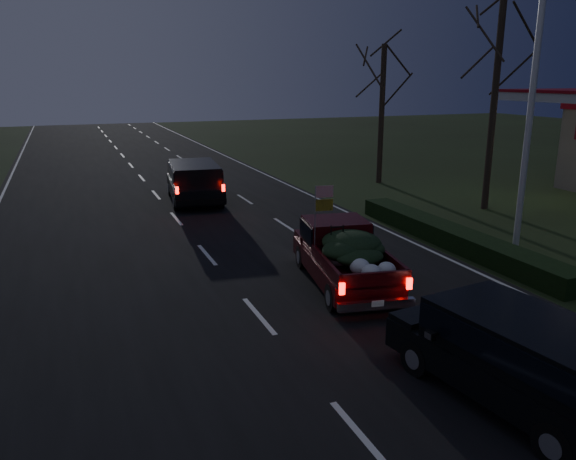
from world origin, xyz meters
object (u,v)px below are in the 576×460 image
object	(u,v)px
pickup_truck	(344,252)
rear_suv	(523,352)
light_pole	(535,74)
lead_suv	(194,178)

from	to	relation	value
pickup_truck	rear_suv	size ratio (longest dim) A/B	1.03
pickup_truck	rear_suv	bearing A→B (deg)	-79.11
light_pole	rear_suv	xyz separation A→B (m)	(-6.60, -7.07, -4.51)
light_pole	rear_suv	size ratio (longest dim) A/B	1.95
pickup_truck	light_pole	bearing A→B (deg)	17.11
light_pole	pickup_truck	distance (m)	8.16
light_pole	lead_suv	bearing A→B (deg)	127.00
light_pole	lead_suv	distance (m)	14.20
light_pole	pickup_truck	world-z (taller)	light_pole
pickup_truck	lead_suv	bearing A→B (deg)	106.93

